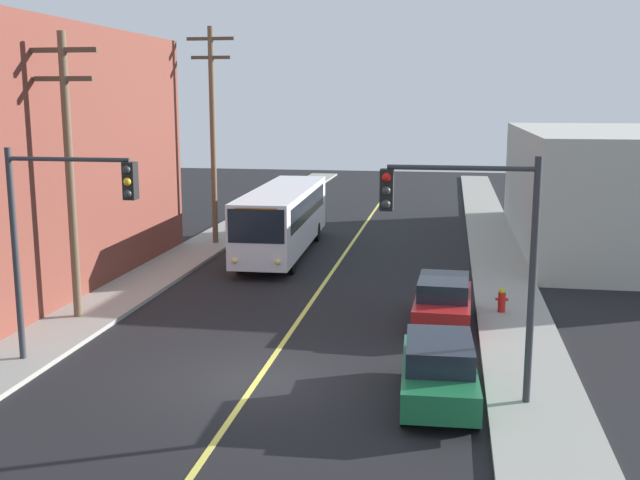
# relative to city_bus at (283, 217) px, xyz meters

# --- Properties ---
(ground_plane) EXTENTS (120.00, 120.00, 0.00)m
(ground_plane) POSITION_rel_city_bus_xyz_m (2.96, -16.67, -1.82)
(ground_plane) COLOR black
(sidewalk_left) EXTENTS (2.50, 90.00, 0.15)m
(sidewalk_left) POSITION_rel_city_bus_xyz_m (-4.29, -6.67, -1.74)
(sidewalk_left) COLOR gray
(sidewalk_left) RESTS_ON ground
(sidewalk_right) EXTENTS (2.50, 90.00, 0.15)m
(sidewalk_right) POSITION_rel_city_bus_xyz_m (10.21, -6.67, -1.74)
(sidewalk_right) COLOR gray
(sidewalk_right) RESTS_ON ground
(lane_stripe_center) EXTENTS (0.16, 60.00, 0.01)m
(lane_stripe_center) POSITION_rel_city_bus_xyz_m (2.96, -1.67, -1.81)
(lane_stripe_center) COLOR #D8CC4C
(lane_stripe_center) RESTS_ON ground
(city_bus) EXTENTS (2.95, 12.22, 3.20)m
(city_bus) POSITION_rel_city_bus_xyz_m (0.00, 0.00, 0.00)
(city_bus) COLOR silver
(city_bus) RESTS_ON ground
(parked_car_green) EXTENTS (1.97, 4.47, 1.62)m
(parked_car_green) POSITION_rel_city_bus_xyz_m (7.77, -17.28, -0.98)
(parked_car_green) COLOR #196038
(parked_car_green) RESTS_ON ground
(parked_car_red) EXTENTS (1.92, 4.45, 1.62)m
(parked_car_red) POSITION_rel_city_bus_xyz_m (7.80, -10.68, -0.98)
(parked_car_red) COLOR maroon
(parked_car_red) RESTS_ON ground
(utility_pole_near) EXTENTS (2.40, 0.28, 9.43)m
(utility_pole_near) POSITION_rel_city_bus_xyz_m (-4.47, -12.20, 3.54)
(utility_pole_near) COLOR brown
(utility_pole_near) RESTS_ON sidewalk_left
(utility_pole_mid) EXTENTS (2.40, 0.28, 10.79)m
(utility_pole_mid) POSITION_rel_city_bus_xyz_m (-3.90, 1.50, 4.24)
(utility_pole_mid) COLOR brown
(utility_pole_mid) RESTS_ON sidewalk_left
(traffic_signal_left_corner) EXTENTS (3.75, 0.48, 6.00)m
(traffic_signal_left_corner) POSITION_rel_city_bus_xyz_m (-2.45, -16.45, 2.49)
(traffic_signal_left_corner) COLOR #2D2D33
(traffic_signal_left_corner) RESTS_ON sidewalk_left
(traffic_signal_right_corner) EXTENTS (3.75, 0.48, 6.00)m
(traffic_signal_right_corner) POSITION_rel_city_bus_xyz_m (8.37, -17.28, 2.49)
(traffic_signal_right_corner) COLOR #2D2D33
(traffic_signal_right_corner) RESTS_ON sidewalk_right
(fire_hydrant) EXTENTS (0.44, 0.26, 0.84)m
(fire_hydrant) POSITION_rel_city_bus_xyz_m (9.81, -9.24, -1.23)
(fire_hydrant) COLOR red
(fire_hydrant) RESTS_ON sidewalk_right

